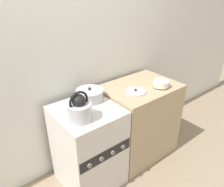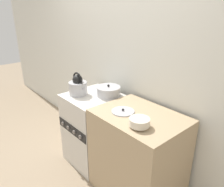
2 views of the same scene
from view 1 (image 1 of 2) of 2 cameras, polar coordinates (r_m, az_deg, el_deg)
The scene contains 7 objects.
wall_back at distance 2.21m, azimuth -12.90°, elevation 8.25°, with size 7.00×0.06×2.50m.
stove at distance 2.30m, azimuth -6.13°, elevation -13.65°, with size 0.58×0.62×0.89m.
counter at distance 2.67m, azimuth 6.87°, elevation -6.90°, with size 0.84×0.63×0.91m.
kettle at distance 1.85m, azimuth -8.46°, elevation -4.08°, with size 0.26×0.21×0.27m.
cooking_pot at distance 2.17m, azimuth -5.81°, elevation -0.35°, with size 0.27×0.27×0.14m.
enamel_bowl at distance 2.43m, azimuth 12.67°, elevation 2.57°, with size 0.17×0.17×0.08m.
loose_pot_lid at distance 2.30m, azimuth 6.19°, elevation 0.57°, with size 0.22×0.22×0.03m.
Camera 1 is at (-0.90, -1.20, 1.94)m, focal length 35.00 mm.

